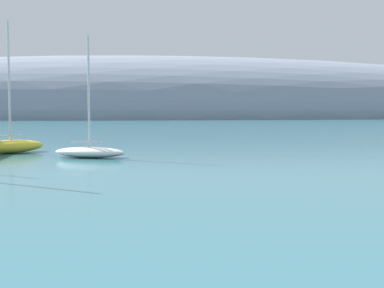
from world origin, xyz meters
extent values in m
ellipsoid|color=gray|center=(11.01, 187.51, 0.00)|extent=(365.79, 69.33, 43.67)
ellipsoid|color=yellow|center=(-16.51, 44.15, 0.54)|extent=(6.01, 5.52, 1.09)
cylinder|color=silver|center=(-16.51, 44.15, 5.93)|extent=(0.18, 0.18, 9.68)
cube|color=silver|center=(-16.72, 43.98, 1.44)|extent=(2.13, 1.79, 0.10)
ellipsoid|color=white|center=(-9.87, 39.32, 0.40)|extent=(5.91, 3.96, 0.80)
cylinder|color=silver|center=(-9.87, 39.32, 4.94)|extent=(0.17, 0.17, 8.27)
cube|color=silver|center=(-10.10, 39.41, 1.15)|extent=(2.35, 1.00, 0.10)
camera|label=1|loc=(-7.82, -0.70, 3.78)|focal=49.26mm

